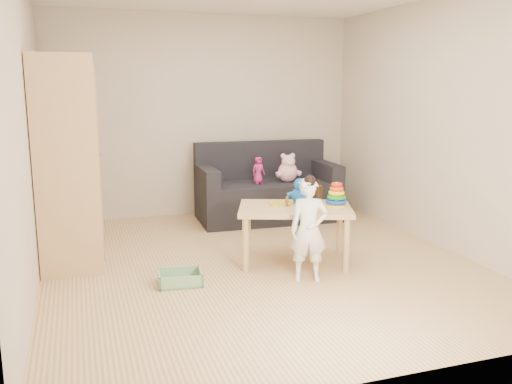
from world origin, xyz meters
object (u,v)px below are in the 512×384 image
object	(u,v)px
wardrobe	(67,161)
toddler	(309,231)
sofa	(268,200)
play_table	(295,235)

from	to	relation	value
wardrobe	toddler	xyz separation A→B (m)	(1.98, -1.25, -0.54)
sofa	toddler	distance (m)	2.25
wardrobe	sofa	world-z (taller)	wardrobe
wardrobe	play_table	bearing A→B (deg)	-20.79
wardrobe	play_table	world-z (taller)	wardrobe
play_table	wardrobe	bearing A→B (deg)	159.21
play_table	toddler	size ratio (longest dim) A/B	1.19
toddler	sofa	bearing A→B (deg)	98.70
sofa	play_table	distance (m)	1.76
sofa	wardrobe	bearing A→B (deg)	-156.08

